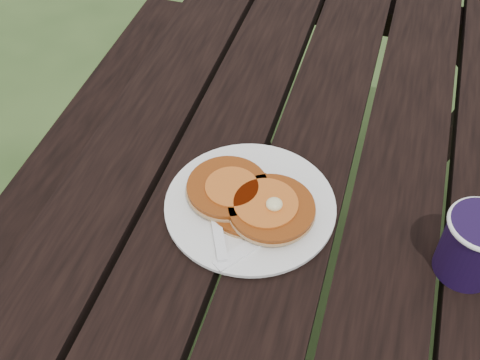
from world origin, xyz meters
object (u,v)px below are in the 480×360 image
(plate, at_px, (250,206))
(coffee_cup, at_px, (474,243))
(picnic_table, at_px, (289,300))
(pancake_stack, at_px, (250,200))

(plate, distance_m, coffee_cup, 0.33)
(picnic_table, height_order, pancake_stack, pancake_stack)
(plate, distance_m, pancake_stack, 0.02)
(pancake_stack, bearing_deg, plate, 108.38)
(picnic_table, relative_size, plate, 6.99)
(pancake_stack, bearing_deg, picnic_table, 55.67)
(picnic_table, distance_m, coffee_cup, 0.52)
(plate, bearing_deg, picnic_table, 53.83)
(picnic_table, distance_m, plate, 0.40)
(plate, bearing_deg, pancake_stack, -71.62)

